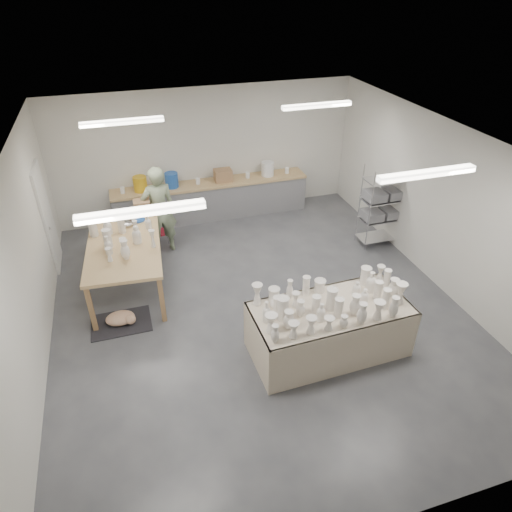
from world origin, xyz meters
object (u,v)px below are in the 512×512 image
object	(u,v)px
work_table	(125,239)
potter	(159,211)
drying_table	(329,327)
red_stool	(161,233)

from	to	relation	value
work_table	potter	bearing A→B (deg)	57.53
drying_table	red_stool	size ratio (longest dim) A/B	6.00
work_table	red_stool	distance (m)	1.62
drying_table	work_table	size ratio (longest dim) A/B	0.92
drying_table	work_table	distance (m)	4.03
drying_table	red_stool	xyz separation A→B (m)	(-2.08, 4.09, -0.19)
work_table	red_stool	xyz separation A→B (m)	(0.75, 1.26, -0.68)
drying_table	red_stool	world-z (taller)	drying_table
drying_table	potter	bearing A→B (deg)	116.82
potter	red_stool	bearing A→B (deg)	-97.46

